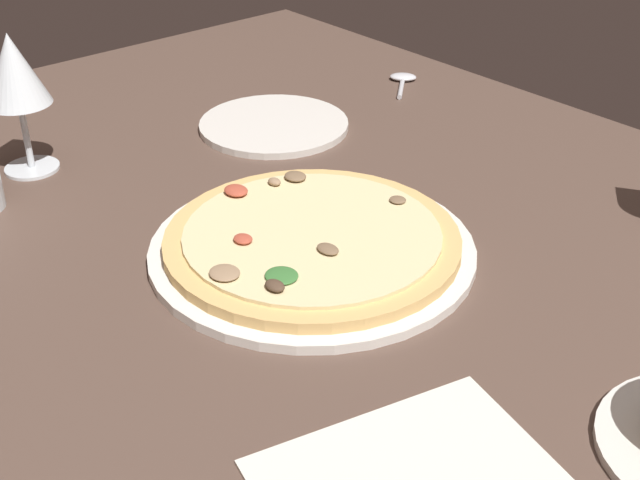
{
  "coord_description": "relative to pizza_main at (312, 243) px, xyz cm",
  "views": [
    {
      "loc": [
        51.65,
        -45.53,
        49.65
      ],
      "look_at": [
        -2.26,
        0.91,
        7.0
      ],
      "focal_mm": 47.9,
      "sensor_mm": 36.0,
      "label": 1
    }
  ],
  "objects": [
    {
      "name": "spoon",
      "position": [
        -28.38,
        41.97,
        -0.76
      ],
      "size": [
        7.98,
        8.71,
        1.0
      ],
      "color": "silver",
      "rests_on": "dining_table"
    },
    {
      "name": "side_plate",
      "position": [
        -27.56,
        16.72,
        -0.77
      ],
      "size": [
        19.85,
        19.85,
        0.9
      ],
      "primitive_type": "cylinder",
      "color": "silver",
      "rests_on": "dining_table"
    },
    {
      "name": "paper_menu",
      "position": [
        27.19,
        -14.41,
        -1.07
      ],
      "size": [
        17.74,
        23.24,
        0.3
      ],
      "primitive_type": "cube",
      "rotation": [
        0.0,
        0.0,
        -0.24
      ],
      "color": "silver",
      "rests_on": "dining_table"
    },
    {
      "name": "pizza_main",
      "position": [
        0.0,
        0.0,
        0.0
      ],
      "size": [
        32.98,
        32.98,
        3.39
      ],
      "color": "silver",
      "rests_on": "dining_table"
    },
    {
      "name": "wine_glass_near",
      "position": [
        -36.81,
        -13.11,
        10.88
      ],
      "size": [
        7.55,
        7.55,
        16.82
      ],
      "color": "silver",
      "rests_on": "dining_table"
    },
    {
      "name": "dining_table",
      "position": [
        4.55,
        -1.79,
        -3.22
      ],
      "size": [
        150.0,
        110.0,
        4.0
      ],
      "primitive_type": "cube",
      "color": "brown",
      "rests_on": "ground"
    }
  ]
}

